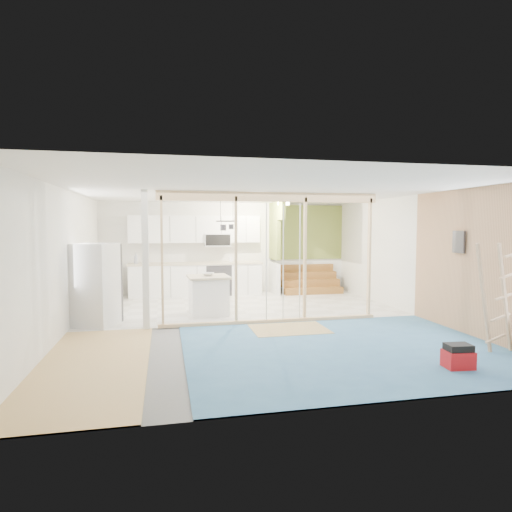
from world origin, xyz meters
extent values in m
cube|color=slate|center=(0.00, 0.00, 0.00)|extent=(7.00, 8.00, 0.01)
cube|color=white|center=(0.00, 0.00, 2.60)|extent=(7.00, 8.00, 0.01)
cube|color=white|center=(0.00, 4.00, 1.30)|extent=(7.00, 0.01, 2.60)
cube|color=white|center=(0.00, -4.00, 1.30)|extent=(7.00, 0.01, 2.60)
cube|color=white|center=(-3.50, 0.00, 1.30)|extent=(0.01, 8.00, 2.60)
cube|color=white|center=(3.50, 0.00, 1.30)|extent=(0.01, 8.00, 2.60)
cube|color=silver|center=(0.00, 2.00, 0.01)|extent=(7.00, 4.00, 0.02)
cube|color=teal|center=(1.00, -2.00, 0.01)|extent=(5.00, 4.00, 0.02)
cube|color=tan|center=(-2.75, -2.00, 0.01)|extent=(1.50, 4.00, 0.02)
cube|color=tan|center=(0.50, -0.60, 0.02)|extent=(1.40, 1.00, 0.01)
cube|color=beige|center=(0.30, 0.00, 2.50)|extent=(4.40, 0.09, 0.18)
cube|color=beige|center=(0.30, 0.00, 0.05)|extent=(4.40, 0.09, 0.06)
cube|color=silver|center=(-2.10, 0.00, 1.30)|extent=(0.12, 0.14, 2.60)
cube|color=beige|center=(-1.80, 0.00, 1.30)|extent=(0.04, 0.09, 2.40)
cube|color=beige|center=(-0.40, 0.00, 1.30)|extent=(0.05, 0.09, 2.40)
cube|color=beige|center=(1.00, 0.00, 1.30)|extent=(0.04, 0.09, 2.40)
cube|color=beige|center=(2.40, 0.00, 1.30)|extent=(0.04, 0.09, 2.40)
cylinder|color=silver|center=(0.20, -0.03, 1.22)|extent=(0.02, 0.02, 2.35)
cylinder|color=silver|center=(0.90, 0.02, 1.22)|extent=(0.02, 0.02, 2.35)
cylinder|color=silver|center=(0.55, 0.00, 1.22)|extent=(0.02, 0.02, 2.35)
cube|color=white|center=(-0.90, 3.70, 0.44)|extent=(3.60, 0.60, 0.88)
cube|color=beige|center=(-0.90, 3.70, 0.91)|extent=(3.66, 0.64, 0.05)
cube|color=white|center=(-3.20, 2.60, 0.44)|extent=(0.60, 1.60, 0.88)
cube|color=beige|center=(-3.20, 2.60, 0.91)|extent=(0.64, 1.64, 0.05)
cube|color=white|center=(-0.90, 3.82, 1.85)|extent=(3.60, 0.34, 0.75)
cube|color=silver|center=(-0.30, 3.78, 1.55)|extent=(0.72, 0.38, 0.36)
cube|color=black|center=(-0.30, 3.59, 1.55)|extent=(0.68, 0.02, 0.30)
cube|color=olive|center=(1.30, 3.55, 1.80)|extent=(0.10, 0.90, 1.60)
cube|color=white|center=(1.30, 3.55, 0.45)|extent=(0.10, 0.90, 0.90)
cube|color=olive|center=(1.30, 2.85, 2.35)|extent=(0.10, 0.50, 0.50)
cube|color=olive|center=(2.40, 3.97, 1.75)|extent=(2.20, 0.04, 1.60)
cube|color=white|center=(2.40, 3.97, 0.45)|extent=(2.20, 0.04, 0.90)
cube|color=brown|center=(2.35, 3.20, 0.10)|extent=(1.70, 0.26, 0.20)
cube|color=brown|center=(2.35, 3.46, 0.30)|extent=(1.70, 0.26, 0.20)
cube|color=brown|center=(2.35, 3.72, 0.50)|extent=(1.70, 0.26, 0.20)
cube|color=brown|center=(2.35, 3.98, 0.70)|extent=(1.70, 0.26, 0.20)
torus|color=black|center=(-0.30, 1.90, 2.05)|extent=(0.52, 0.52, 0.02)
cylinder|color=black|center=(-0.45, 1.90, 2.30)|extent=(0.01, 0.01, 0.50)
cylinder|color=black|center=(-0.15, 1.90, 2.30)|extent=(0.01, 0.01, 0.50)
cylinder|color=#3C3C41|center=(-0.40, 1.80, 1.90)|extent=(0.14, 0.14, 0.14)
cylinder|color=#3C3C41|center=(-0.18, 2.00, 1.92)|extent=(0.12, 0.12, 0.12)
cube|color=tan|center=(3.48, -2.00, 1.30)|extent=(0.02, 4.00, 2.60)
cube|color=#3C3C41|center=(3.43, -1.40, 1.65)|extent=(0.04, 0.30, 0.40)
cylinder|color=#FFEABF|center=(1.40, 3.00, 2.54)|extent=(0.32, 0.32, 0.08)
cube|color=silver|center=(-3.06, 0.45, 0.80)|extent=(0.90, 0.89, 1.60)
cube|color=#3C3C41|center=(-2.72, 0.45, 0.80)|extent=(0.27, 0.60, 1.57)
cube|color=white|center=(-0.83, 1.10, 0.40)|extent=(0.83, 0.83, 0.79)
cube|color=beige|center=(-0.83, 1.10, 0.83)|extent=(0.92, 0.92, 0.05)
imported|color=silver|center=(-0.83, 1.11, 0.89)|extent=(0.31, 0.31, 0.06)
imported|color=#A0A4B2|center=(-2.50, 3.67, 1.08)|extent=(0.15, 0.15, 0.30)
imported|color=white|center=(0.07, 3.74, 1.03)|extent=(0.09, 0.09, 0.19)
cube|color=#A70F13|center=(2.11, -3.18, 0.13)|extent=(0.39, 0.31, 0.26)
cube|color=black|center=(2.11, -3.18, 0.30)|extent=(0.35, 0.27, 0.09)
cube|color=tan|center=(2.91, -2.68, 0.85)|extent=(0.40, 0.11, 1.67)
cube|color=tan|center=(3.28, -2.68, 0.85)|extent=(0.40, 0.11, 1.67)
cube|color=tan|center=(3.14, -2.68, 0.23)|extent=(0.40, 0.11, 0.11)
cube|color=tan|center=(3.21, -2.68, 0.55)|extent=(0.40, 0.11, 0.11)
cube|color=tan|center=(3.27, -2.68, 0.87)|extent=(0.40, 0.11, 0.11)
cube|color=tan|center=(3.34, -2.68, 1.19)|extent=(0.40, 0.11, 0.11)
camera|label=1|loc=(-1.75, -8.14, 1.93)|focal=30.00mm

